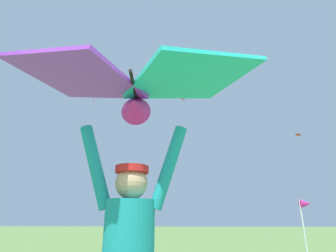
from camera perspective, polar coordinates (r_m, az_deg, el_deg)
name	(u,v)px	position (r m, az deg, el deg)	size (l,w,h in m)	color
held_stunt_kite	(135,85)	(2.11, -7.10, 8.73)	(1.95, 1.13, 0.42)	black
distant_kite_red_low_left	(183,99)	(34.69, 3.17, 5.81)	(0.46, 0.47, 0.20)	red
distant_kite_white_high_left	(131,174)	(30.84, -7.76, -10.01)	(0.83, 0.83, 0.21)	white
distant_kite_red_overhead_distant	(298,134)	(32.89, 25.87, -1.62)	(0.59, 0.59, 0.22)	red
distant_kite_magenta_mid_left	(95,92)	(25.56, -15.29, 6.99)	(0.79, 0.79, 1.56)	#DB2393
marker_flag	(305,208)	(8.41, 27.09, -15.28)	(0.30, 0.24, 1.79)	silver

